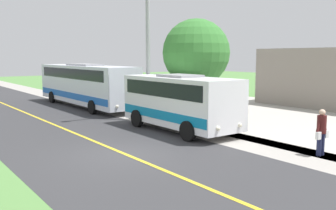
# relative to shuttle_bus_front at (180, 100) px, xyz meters

# --- Properties ---
(ground_plane) EXTENTS (120.00, 120.00, 0.00)m
(ground_plane) POSITION_rel_shuttle_bus_front_xyz_m (4.50, 2.29, -1.54)
(ground_plane) COLOR #548442
(road_surface) EXTENTS (8.00, 100.00, 0.01)m
(road_surface) POSITION_rel_shuttle_bus_front_xyz_m (4.50, 2.29, -1.53)
(road_surface) COLOR #333335
(road_surface) RESTS_ON ground
(sidewalk) EXTENTS (2.40, 100.00, 0.01)m
(sidewalk) POSITION_rel_shuttle_bus_front_xyz_m (-0.70, 2.29, -1.54)
(sidewalk) COLOR #9E9991
(sidewalk) RESTS_ON ground
(road_centre_line) EXTENTS (0.16, 100.00, 0.00)m
(road_centre_line) POSITION_rel_shuttle_bus_front_xyz_m (4.50, 2.29, -1.53)
(road_centre_line) COLOR gold
(road_centre_line) RESTS_ON ground
(shuttle_bus_front) EXTENTS (2.65, 6.84, 2.79)m
(shuttle_bus_front) POSITION_rel_shuttle_bus_front_xyz_m (0.00, 0.00, 0.00)
(shuttle_bus_front) COLOR white
(shuttle_bus_front) RESTS_ON ground
(transit_bus_rear) EXTENTS (2.64, 12.04, 3.13)m
(transit_bus_rear) POSITION_rel_shuttle_bus_front_xyz_m (0.01, -11.18, 0.18)
(transit_bus_rear) COLOR silver
(transit_bus_rear) RESTS_ON ground
(pedestrian_with_bags) EXTENTS (0.72, 0.34, 1.75)m
(pedestrian_with_bags) POSITION_rel_shuttle_bus_front_xyz_m (-1.27, 6.85, -0.60)
(pedestrian_with_bags) COLOR #1E2347
(pedestrian_with_bags) RESTS_ON ground
(street_light_pole) EXTENTS (1.97, 0.24, 7.34)m
(street_light_pole) POSITION_rel_shuttle_bus_front_xyz_m (-0.37, -3.58, 2.54)
(street_light_pole) COLOR #9E9EA3
(street_light_pole) RESTS_ON ground
(tree_curbside) EXTENTS (3.90, 3.90, 5.84)m
(tree_curbside) POSITION_rel_shuttle_bus_front_xyz_m (-2.90, -2.17, 2.34)
(tree_curbside) COLOR #4C3826
(tree_curbside) RESTS_ON ground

